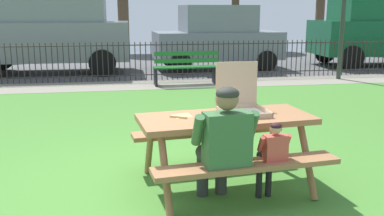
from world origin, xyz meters
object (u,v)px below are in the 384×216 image
(pizza_slice_on_table, at_px, (182,115))
(child_at_table, at_px, (272,154))
(park_bench_center, at_px, (186,68))
(parked_car_center, at_px, (47,29))
(parked_car_right, at_px, (217,37))
(adult_at_table, at_px, (223,142))
(picnic_table_foreground, at_px, (225,132))
(pizza_box_open, at_px, (241,101))

(pizza_slice_on_table, xyz_separation_m, child_at_table, (0.79, -0.57, -0.27))
(park_bench_center, height_order, parked_car_center, parked_car_center)
(parked_car_center, relative_size, parked_car_right, 1.19)
(adult_at_table, bearing_deg, parked_car_right, 77.44)
(parked_car_right, bearing_deg, pizza_slice_on_table, -105.18)
(picnic_table_foreground, distance_m, adult_at_table, 0.55)
(picnic_table_foreground, relative_size, adult_at_table, 1.64)
(picnic_table_foreground, xyz_separation_m, pizza_box_open, (0.20, 0.14, 0.30))
(pizza_box_open, height_order, parked_car_center, parked_car_center)
(park_bench_center, height_order, parked_car_right, parked_car_right)
(adult_at_table, xyz_separation_m, parked_car_center, (-2.97, 9.58, 0.65))
(parked_car_center, bearing_deg, pizza_box_open, -69.60)
(pizza_box_open, xyz_separation_m, parked_car_right, (1.78, 8.92, 0.12))
(pizza_box_open, bearing_deg, parked_car_center, 110.40)
(pizza_slice_on_table, xyz_separation_m, adult_at_table, (0.30, -0.60, -0.12))
(pizza_box_open, bearing_deg, adult_at_table, -117.79)
(picnic_table_foreground, relative_size, pizza_box_open, 3.67)
(adult_at_table, xyz_separation_m, park_bench_center, (0.72, 6.89, -0.24))
(pizza_slice_on_table, relative_size, parked_car_center, 0.06)
(parked_car_center, bearing_deg, adult_at_table, -72.80)
(parked_car_center, xyz_separation_m, parked_car_right, (5.10, 0.00, -0.29))
(child_at_table, bearing_deg, parked_car_center, 109.85)
(picnic_table_foreground, height_order, pizza_slice_on_table, pizza_slice_on_table)
(parked_car_center, distance_m, parked_car_right, 5.11)
(park_bench_center, bearing_deg, parked_car_center, 143.89)
(pizza_slice_on_table, distance_m, parked_car_right, 9.31)
(child_at_table, height_order, parked_car_center, parked_car_center)
(adult_at_table, bearing_deg, park_bench_center, 84.07)
(pizza_box_open, relative_size, adult_at_table, 0.45)
(picnic_table_foreground, bearing_deg, parked_car_center, 108.99)
(pizza_slice_on_table, height_order, parked_car_right, parked_car_right)
(picnic_table_foreground, relative_size, parked_car_right, 0.49)
(pizza_box_open, bearing_deg, park_bench_center, 86.63)
(adult_at_table, xyz_separation_m, parked_car_right, (2.13, 9.58, 0.35))
(picnic_table_foreground, distance_m, pizza_box_open, 0.39)
(child_at_table, height_order, park_bench_center, park_bench_center)
(picnic_table_foreground, distance_m, child_at_table, 0.61)
(picnic_table_foreground, xyz_separation_m, pizza_slice_on_table, (-0.45, 0.08, 0.18))
(child_at_table, xyz_separation_m, park_bench_center, (0.23, 6.87, -0.09))
(adult_at_table, relative_size, parked_car_right, 0.30)
(pizza_slice_on_table, bearing_deg, parked_car_right, 74.82)
(picnic_table_foreground, relative_size, parked_car_center, 0.41)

